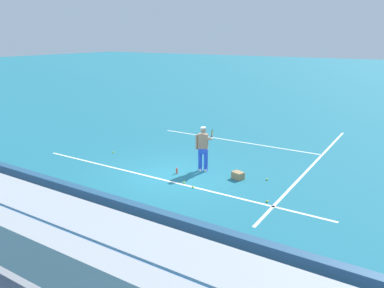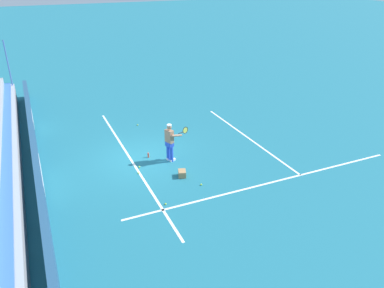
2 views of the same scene
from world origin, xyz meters
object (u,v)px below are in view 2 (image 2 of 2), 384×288
Objects in this scene: ball_box_cardboard at (182,173)px; tennis_ball_toward_net at (138,125)px; tennis_ball_midcourt at (138,173)px; tennis_ball_far_right at (201,185)px; water_bottle at (148,155)px; tennis_ball_stray_back at (166,204)px; tennis_player at (170,142)px; tennis_ball_near_player at (139,167)px.

ball_box_cardboard is 6.06× the size of tennis_ball_toward_net.
tennis_ball_far_right is at bearing 46.70° from tennis_ball_midcourt.
tennis_ball_toward_net is 0.30× the size of water_bottle.
tennis_player is at bearing 155.95° from tennis_ball_stray_back.
tennis_ball_stray_back is at bearing -24.05° from tennis_player.
ball_box_cardboard reaches higher than tennis_ball_near_player.
tennis_ball_far_right is at bearing 23.62° from ball_box_cardboard.
ball_box_cardboard is at bearing -2.65° from tennis_player.
tennis_ball_near_player is at bearing -15.55° from tennis_ball_toward_net.
tennis_ball_far_right is at bearing 20.35° from water_bottle.
tennis_ball_far_right is at bearing 111.26° from tennis_ball_stray_back.
tennis_ball_stray_back is 1.00× the size of tennis_ball_toward_net.
tennis_ball_near_player and tennis_ball_toward_net have the same top height.
tennis_ball_midcourt is at bearing -71.01° from tennis_player.
tennis_ball_near_player is 0.53m from tennis_ball_midcourt.
tennis_ball_midcourt is (-0.93, -1.58, -0.10)m from ball_box_cardboard.
tennis_player reaches higher than water_bottle.
tennis_ball_stray_back is (3.04, 0.06, 0.00)m from tennis_ball_near_player.
tennis_ball_toward_net is (-5.04, 1.46, 0.00)m from tennis_ball_midcourt.
tennis_ball_near_player is at bearing -135.65° from ball_box_cardboard.
ball_box_cardboard is (1.49, -0.07, -0.76)m from tennis_player.
tennis_ball_near_player and tennis_ball_midcourt have the same top height.
tennis_ball_midcourt and tennis_ball_toward_net have the same top height.
tennis_ball_near_player is 1.00× the size of tennis_ball_toward_net.
water_bottle reaches higher than tennis_ball_midcourt.
tennis_ball_toward_net is at bearing 170.74° from water_bottle.
tennis_ball_toward_net is at bearing -175.57° from tennis_ball_far_right.
tennis_ball_near_player is 1.00× the size of tennis_ball_far_right.
tennis_ball_toward_net is at bearing 163.89° from tennis_ball_midcourt.
ball_box_cardboard reaches higher than tennis_ball_stray_back.
tennis_player reaches higher than tennis_ball_toward_net.
tennis_player is 4.29× the size of ball_box_cardboard.
water_bottle is (-0.75, 0.65, 0.08)m from tennis_ball_near_player.
tennis_ball_stray_back and tennis_ball_midcourt have the same top height.
tennis_player is at bearing 50.28° from water_bottle.
water_bottle is (3.80, -0.62, 0.08)m from tennis_ball_toward_net.
tennis_player is at bearing 2.42° from tennis_ball_toward_net.
tennis_ball_near_player is at bearing -87.08° from tennis_player.
ball_box_cardboard is 5.97m from tennis_ball_toward_net.
ball_box_cardboard reaches higher than tennis_ball_toward_net.
tennis_player is 1.69m from tennis_ball_near_player.
tennis_ball_near_player is 1.00× the size of tennis_ball_midcourt.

